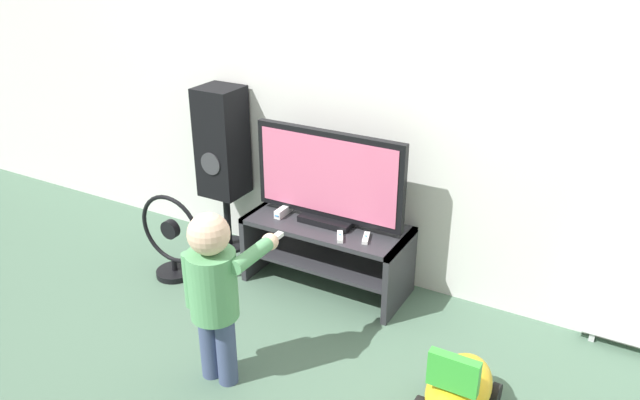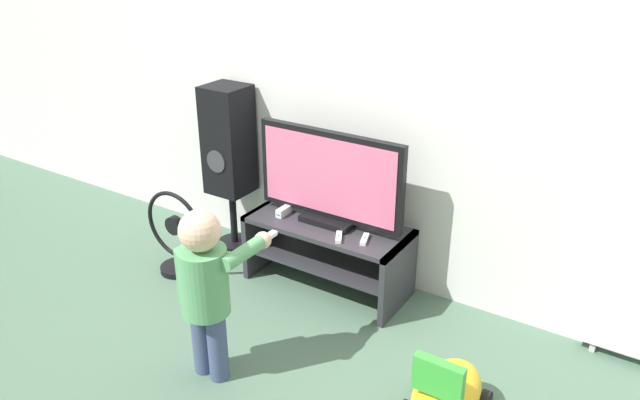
% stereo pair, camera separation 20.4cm
% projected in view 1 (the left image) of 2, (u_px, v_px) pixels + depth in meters
% --- Properties ---
extents(ground_plane, '(16.00, 16.00, 0.00)m').
position_uv_depth(ground_plane, '(309.00, 302.00, 3.92)').
color(ground_plane, '#4C6B56').
extents(wall_back, '(10.00, 0.06, 2.60)m').
position_uv_depth(wall_back, '(352.00, 80.00, 3.80)').
color(wall_back, silver).
rests_on(wall_back, ground_plane).
extents(tv_stand, '(1.04, 0.45, 0.45)m').
position_uv_depth(tv_stand, '(327.00, 245.00, 3.97)').
color(tv_stand, '#2D2D33').
rests_on(tv_stand, ground_plane).
extents(television, '(0.99, 0.20, 0.60)m').
position_uv_depth(television, '(329.00, 179.00, 3.80)').
color(television, black).
rests_on(television, tv_stand).
extents(game_console, '(0.04, 0.16, 0.05)m').
position_uv_depth(game_console, '(283.00, 211.00, 4.00)').
color(game_console, white).
rests_on(game_console, tv_stand).
extents(remote_primary, '(0.07, 0.13, 0.03)m').
position_uv_depth(remote_primary, '(366.00, 238.00, 3.70)').
color(remote_primary, white).
rests_on(remote_primary, tv_stand).
extents(remote_secondary, '(0.09, 0.13, 0.03)m').
position_uv_depth(remote_secondary, '(340.00, 237.00, 3.72)').
color(remote_secondary, white).
rests_on(remote_secondary, tv_stand).
extents(child, '(0.36, 0.53, 0.95)m').
position_uv_depth(child, '(215.00, 285.00, 3.05)').
color(child, '#3F4C72').
rests_on(child, ground_plane).
extents(speaker_tower, '(0.28, 0.28, 1.19)m').
position_uv_depth(speaker_tower, '(222.00, 146.00, 4.26)').
color(speaker_tower, black).
rests_on(speaker_tower, ground_plane).
extents(floor_fan, '(0.48, 0.25, 0.59)m').
position_uv_depth(floor_fan, '(172.00, 241.00, 4.10)').
color(floor_fan, black).
rests_on(floor_fan, ground_plane).
extents(ride_on_toy, '(0.33, 0.49, 0.44)m').
position_uv_depth(ride_on_toy, '(459.00, 388.00, 2.95)').
color(ride_on_toy, gold).
rests_on(ride_on_toy, ground_plane).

